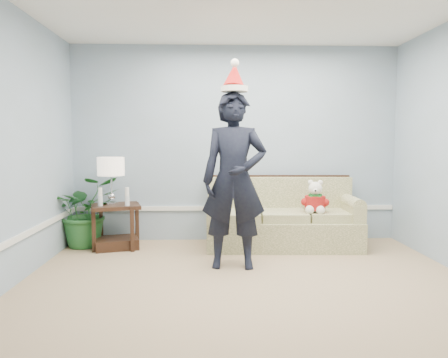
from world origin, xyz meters
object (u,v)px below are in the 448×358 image
(table_lamp, at_px, (111,168))
(man, at_px, (234,180))
(teddy_bear, at_px, (315,201))
(sofa, at_px, (282,222))
(houseplant, at_px, (86,211))
(side_table, at_px, (116,231))

(table_lamp, distance_m, man, 1.78)
(table_lamp, height_order, teddy_bear, table_lamp)
(sofa, height_order, teddy_bear, sofa)
(table_lamp, bearing_deg, teddy_bear, -4.15)
(man, bearing_deg, houseplant, 155.52)
(houseplant, height_order, teddy_bear, houseplant)
(houseplant, xyz_separation_m, man, (1.90, -1.03, 0.50))
(table_lamp, relative_size, teddy_bear, 1.44)
(side_table, bearing_deg, houseplant, 163.05)
(teddy_bear, bearing_deg, houseplant, -173.10)
(man, bearing_deg, side_table, 152.61)
(side_table, distance_m, man, 1.88)
(side_table, xyz_separation_m, houseplant, (-0.42, 0.13, 0.24))
(table_lamp, height_order, man, man)
(sofa, relative_size, teddy_bear, 4.72)
(side_table, relative_size, man, 0.37)
(sofa, height_order, side_table, sofa)
(sofa, xyz_separation_m, houseplant, (-2.59, 0.09, 0.14))
(side_table, bearing_deg, sofa, 1.10)
(sofa, distance_m, table_lamp, 2.33)
(sofa, distance_m, houseplant, 2.59)
(sofa, height_order, man, man)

